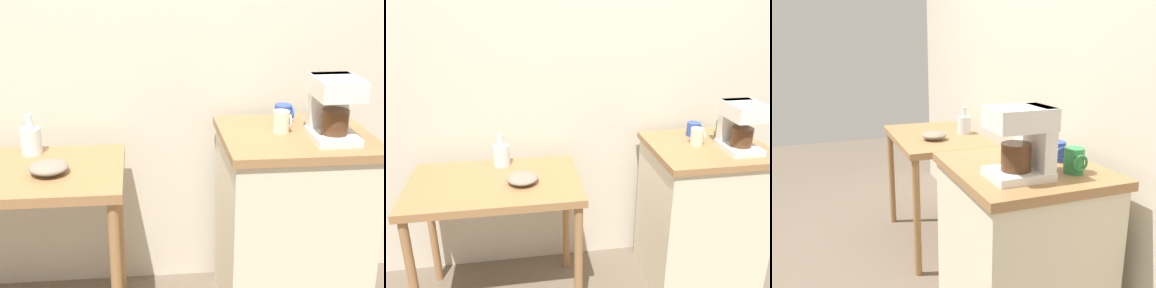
# 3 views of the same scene
# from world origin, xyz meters

# --- Properties ---
(back_wall) EXTENTS (4.40, 0.10, 2.80)m
(back_wall) POSITION_xyz_m (0.10, 0.45, 1.40)
(back_wall) COLOR beige
(back_wall) RESTS_ON ground_plane
(wooden_table) EXTENTS (0.88, 0.56, 0.77)m
(wooden_table) POSITION_xyz_m (-0.62, 0.03, 0.67)
(wooden_table) COLOR #9E7044
(wooden_table) RESTS_ON ground_plane
(kitchen_counter) EXTENTS (0.64, 0.58, 0.89)m
(kitchen_counter) POSITION_xyz_m (0.56, 0.05, 0.45)
(kitchen_counter) COLOR beige
(kitchen_counter) RESTS_ON ground_plane
(bowl_stoneware) EXTENTS (0.16, 0.16, 0.05)m
(bowl_stoneware) POSITION_xyz_m (-0.47, -0.02, 0.80)
(bowl_stoneware) COLOR gray
(bowl_stoneware) RESTS_ON wooden_table
(glass_carafe_vase) EXTENTS (0.09, 0.09, 0.18)m
(glass_carafe_vase) POSITION_xyz_m (-0.58, 0.22, 0.84)
(glass_carafe_vase) COLOR silver
(glass_carafe_vase) RESTS_ON wooden_table
(coffee_maker) EXTENTS (0.18, 0.22, 0.26)m
(coffee_maker) POSITION_xyz_m (0.68, -0.02, 1.03)
(coffee_maker) COLOR white
(coffee_maker) RESTS_ON kitchen_counter
(mug_blue) EXTENTS (0.08, 0.08, 0.08)m
(mug_blue) POSITION_xyz_m (0.54, 0.21, 0.93)
(mug_blue) COLOR #2D4CAD
(mug_blue) RESTS_ON kitchen_counter
(mug_tall_green) EXTENTS (0.08, 0.08, 0.10)m
(mug_tall_green) POSITION_xyz_m (0.71, 0.18, 0.94)
(mug_tall_green) COLOR #338C4C
(mug_tall_green) RESTS_ON kitchen_counter
(mug_small_cream) EXTENTS (0.08, 0.07, 0.09)m
(mug_small_cream) POSITION_xyz_m (0.50, 0.08, 0.93)
(mug_small_cream) COLOR beige
(mug_small_cream) RESTS_ON kitchen_counter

